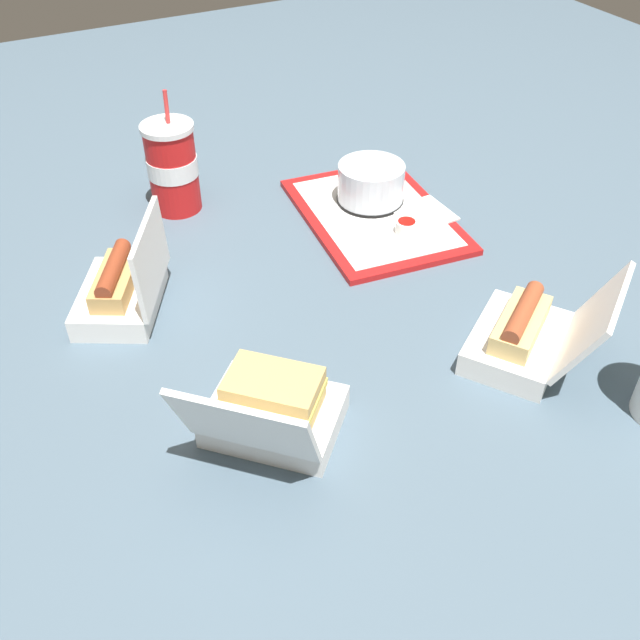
% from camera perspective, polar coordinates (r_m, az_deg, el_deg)
% --- Properties ---
extents(ground_plane, '(3.20, 3.20, 0.00)m').
position_cam_1_polar(ground_plane, '(1.13, -0.81, -0.48)').
color(ground_plane, '#4C6070').
extents(food_tray, '(0.40, 0.30, 0.01)m').
position_cam_1_polar(food_tray, '(1.39, 4.40, 8.35)').
color(food_tray, red).
rests_on(food_tray, ground_plane).
extents(cake_container, '(0.13, 0.13, 0.08)m').
position_cam_1_polar(cake_container, '(1.41, 4.09, 10.76)').
color(cake_container, black).
rests_on(cake_container, food_tray).
extents(ketchup_cup, '(0.04, 0.04, 0.02)m').
position_cam_1_polar(ketchup_cup, '(1.33, 6.92, 7.45)').
color(ketchup_cup, white).
rests_on(ketchup_cup, food_tray).
extents(napkin_stack, '(0.10, 0.10, 0.00)m').
position_cam_1_polar(napkin_stack, '(1.39, 8.28, 8.42)').
color(napkin_stack, white).
rests_on(napkin_stack, food_tray).
extents(plastic_fork, '(0.10, 0.06, 0.00)m').
position_cam_1_polar(plastic_fork, '(1.30, 3.84, 6.32)').
color(plastic_fork, white).
rests_on(plastic_fork, food_tray).
extents(clamshell_hotdog_left, '(0.22, 0.20, 0.16)m').
position_cam_1_polar(clamshell_hotdog_left, '(1.19, -15.51, 2.45)').
color(clamshell_hotdog_left, white).
rests_on(clamshell_hotdog_left, ground_plane).
extents(clamshell_sandwich_corner, '(0.26, 0.26, 0.16)m').
position_cam_1_polar(clamshell_sandwich_corner, '(0.94, -3.93, -7.17)').
color(clamshell_sandwich_corner, white).
rests_on(clamshell_sandwich_corner, ground_plane).
extents(clamshell_hotdog_back, '(0.25, 0.25, 0.16)m').
position_cam_1_polar(clamshell_hotdog_back, '(1.10, 16.18, -1.18)').
color(clamshell_hotdog_back, white).
rests_on(clamshell_hotdog_back, ground_plane).
extents(soda_cup_center, '(0.10, 0.10, 0.23)m').
position_cam_1_polar(soda_cup_center, '(1.41, -11.72, 11.90)').
color(soda_cup_center, red).
rests_on(soda_cup_center, ground_plane).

